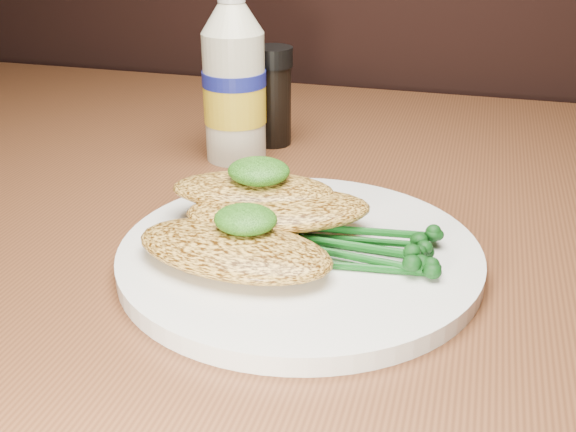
# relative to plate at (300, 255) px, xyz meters

# --- Properties ---
(plate) EXTENTS (0.29, 0.29, 0.01)m
(plate) POSITION_rel_plate_xyz_m (0.00, 0.00, 0.00)
(plate) COLOR white
(plate) RESTS_ON dining_table
(chicken_front) EXTENTS (0.17, 0.10, 0.02)m
(chicken_front) POSITION_rel_plate_xyz_m (-0.04, -0.04, 0.02)
(chicken_front) COLOR #EAB14A
(chicken_front) RESTS_ON plate
(chicken_mid) EXTENTS (0.17, 0.12, 0.02)m
(chicken_mid) POSITION_rel_plate_xyz_m (-0.02, 0.02, 0.03)
(chicken_mid) COLOR #EAB14A
(chicken_mid) RESTS_ON plate
(chicken_back) EXTENTS (0.15, 0.09, 0.02)m
(chicken_back) POSITION_rel_plate_xyz_m (-0.05, 0.04, 0.04)
(chicken_back) COLOR #EAB14A
(chicken_back) RESTS_ON plate
(pesto_front) EXTENTS (0.05, 0.05, 0.02)m
(pesto_front) POSITION_rel_plate_xyz_m (-0.04, -0.03, 0.04)
(pesto_front) COLOR black
(pesto_front) RESTS_ON chicken_front
(pesto_back) EXTENTS (0.05, 0.05, 0.02)m
(pesto_back) POSITION_rel_plate_xyz_m (-0.05, 0.04, 0.05)
(pesto_back) COLOR black
(pesto_back) RESTS_ON chicken_back
(broccolini_bundle) EXTENTS (0.15, 0.12, 0.02)m
(broccolini_bundle) POSITION_rel_plate_xyz_m (0.05, -0.00, 0.02)
(broccolini_bundle) COLOR #104C15
(broccolini_bundle) RESTS_ON plate
(mayo_bottle) EXTENTS (0.08, 0.08, 0.19)m
(mayo_bottle) POSITION_rel_plate_xyz_m (-0.13, 0.21, 0.09)
(mayo_bottle) COLOR beige
(mayo_bottle) RESTS_ON dining_table
(pepper_grinder) EXTENTS (0.05, 0.05, 0.11)m
(pepper_grinder) POSITION_rel_plate_xyz_m (-0.10, 0.27, 0.05)
(pepper_grinder) COLOR black
(pepper_grinder) RESTS_ON dining_table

